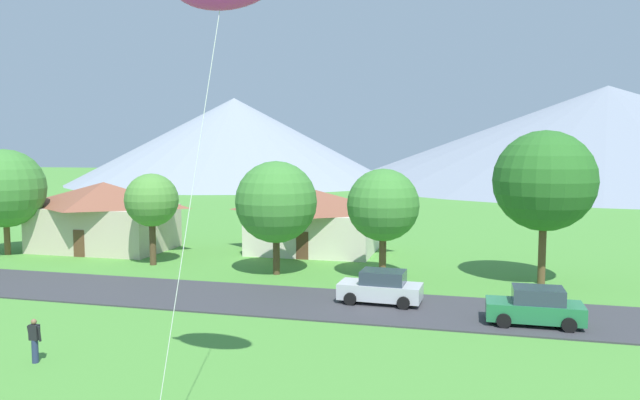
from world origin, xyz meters
TOP-DOWN VIEW (x-y plane):
  - road_strip at (0.00, 25.25)m, footprint 160.00×6.14m
  - mountain_far_east_ridge at (-45.92, 123.10)m, footprint 72.61×72.61m
  - mountain_east_ridge at (34.71, 138.34)m, footprint 116.84×116.84m
  - house_leftmost at (-5.23, 40.13)m, footprint 9.94×7.25m
  - house_left_center at (-21.38, 36.92)m, footprint 10.67×6.95m
  - tree_left_of_center at (10.55, 32.93)m, footprint 5.88×5.88m
  - tree_center at (-5.44, 31.57)m, footprint 5.16×5.16m
  - tree_right_of_center at (-14.59, 32.36)m, footprint 3.61×3.61m
  - tree_near_right at (1.26, 31.98)m, footprint 4.41×4.41m
  - tree_far_right at (-27.20, 33.20)m, footprint 5.84×5.84m
  - parked_car_green_west_end at (9.34, 24.03)m, footprint 4.21×2.10m
  - parked_car_silver_mid_west at (2.05, 26.01)m, footprint 4.28×2.24m
  - watcher_person at (-9.24, 14.52)m, footprint 0.56×0.24m

SIDE VIEW (x-z plane):
  - road_strip at x=0.00m, z-range 0.00..0.08m
  - parked_car_green_west_end at x=9.34m, z-range 0.03..1.71m
  - parked_car_silver_mid_west at x=2.05m, z-range 0.03..1.71m
  - watcher_person at x=-9.24m, z-range 0.04..1.71m
  - house_leftmost at x=-5.23m, z-range 0.09..4.89m
  - house_left_center at x=-21.38m, z-range 0.10..5.42m
  - tree_right_of_center at x=-14.59m, z-range 1.29..7.56m
  - tree_near_right at x=1.26m, z-range 1.15..7.90m
  - tree_center at x=-5.44m, z-range 1.00..8.19m
  - tree_far_right at x=-27.20m, z-range 1.02..8.93m
  - tree_left_of_center at x=10.55m, z-range 1.56..10.59m
  - mountain_far_east_ridge at x=-45.92m, z-range 0.00..19.05m
  - mountain_east_ridge at x=34.71m, z-range 0.00..21.31m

